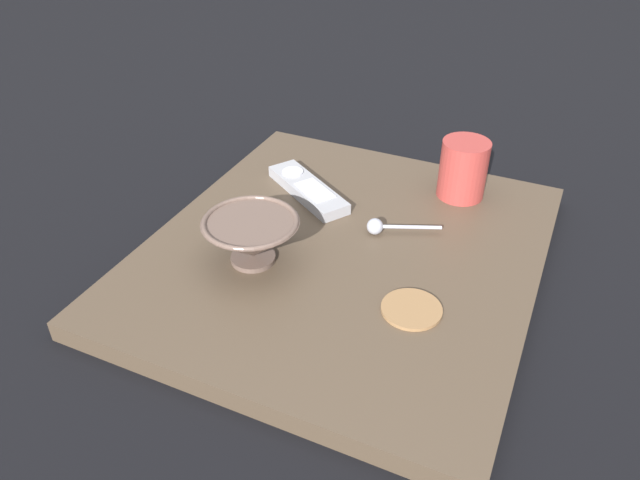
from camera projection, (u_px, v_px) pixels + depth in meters
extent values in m
plane|color=black|center=(343.00, 262.00, 0.98)|extent=(6.00, 6.00, 0.00)
cube|color=#4C3D2D|center=(344.00, 254.00, 0.97)|extent=(0.59, 0.66, 0.03)
cylinder|color=brown|center=(253.00, 258.00, 0.93)|extent=(0.07, 0.07, 0.01)
cone|color=brown|center=(252.00, 239.00, 0.91)|extent=(0.15, 0.15, 0.06)
torus|color=brown|center=(250.00, 222.00, 0.89)|extent=(0.14, 0.14, 0.01)
cylinder|color=#A53833|center=(463.00, 169.00, 1.06)|extent=(0.08, 0.08, 0.10)
cylinder|color=#A3A5B2|center=(411.00, 227.00, 0.98)|extent=(0.09, 0.04, 0.01)
sphere|color=#A3A5B2|center=(375.00, 226.00, 0.98)|extent=(0.03, 0.03, 0.03)
cube|color=#9E9EA3|center=(308.00, 189.00, 1.09)|extent=(0.19, 0.15, 0.02)
cylinder|color=silver|center=(293.00, 172.00, 1.12)|extent=(0.04, 0.04, 0.00)
cube|color=silver|center=(315.00, 190.00, 1.06)|extent=(0.09, 0.07, 0.00)
cylinder|color=olive|center=(412.00, 309.00, 0.84)|extent=(0.08, 0.08, 0.01)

